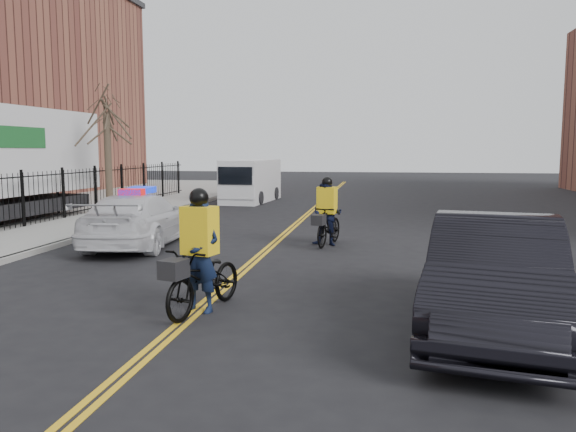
% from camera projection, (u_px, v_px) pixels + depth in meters
% --- Properties ---
extents(ground, '(120.00, 120.00, 0.00)m').
position_uv_depth(ground, '(226.00, 286.00, 11.49)').
color(ground, black).
rests_on(ground, ground).
extents(center_line_left, '(0.10, 60.00, 0.01)m').
position_uv_depth(center_line_left, '(287.00, 230.00, 19.34)').
color(center_line_left, gold).
rests_on(center_line_left, ground).
extents(center_line_right, '(0.10, 60.00, 0.01)m').
position_uv_depth(center_line_right, '(291.00, 230.00, 19.31)').
color(center_line_right, gold).
rests_on(center_line_right, ground).
extents(sidewalk, '(3.00, 60.00, 0.15)m').
position_uv_depth(sidewalk, '(87.00, 224.00, 20.54)').
color(sidewalk, gray).
rests_on(sidewalk, ground).
extents(curb, '(0.20, 60.00, 0.15)m').
position_uv_depth(curb, '(125.00, 225.00, 20.29)').
color(curb, gray).
rests_on(curb, ground).
extents(iron_fence, '(0.12, 28.00, 2.00)m').
position_uv_depth(iron_fence, '(48.00, 198.00, 20.67)').
color(iron_fence, black).
rests_on(iron_fence, ground).
extents(street_tree, '(3.20, 3.20, 4.80)m').
position_uv_depth(street_tree, '(107.00, 130.00, 22.11)').
color(street_tree, '#34291E').
rests_on(street_tree, sidewalk).
extents(police_cruiser, '(2.61, 5.43, 1.69)m').
position_uv_depth(police_cruiser, '(139.00, 220.00, 16.17)').
color(police_cruiser, silver).
rests_on(police_cruiser, ground).
extents(dark_sedan, '(2.76, 5.59, 1.76)m').
position_uv_depth(dark_sedan, '(495.00, 275.00, 8.53)').
color(dark_sedan, black).
rests_on(dark_sedan, ground).
extents(cargo_van, '(2.35, 5.45, 2.23)m').
position_uv_depth(cargo_van, '(250.00, 181.00, 29.99)').
color(cargo_van, white).
rests_on(cargo_van, ground).
extents(cyclist_near, '(1.29, 2.29, 2.13)m').
position_uv_depth(cyclist_near, '(200.00, 269.00, 9.60)').
color(cyclist_near, black).
rests_on(cyclist_near, ground).
extents(cyclist_far, '(1.03, 2.06, 2.00)m').
position_uv_depth(cyclist_far, '(327.00, 219.00, 16.24)').
color(cyclist_far, black).
rests_on(cyclist_far, ground).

